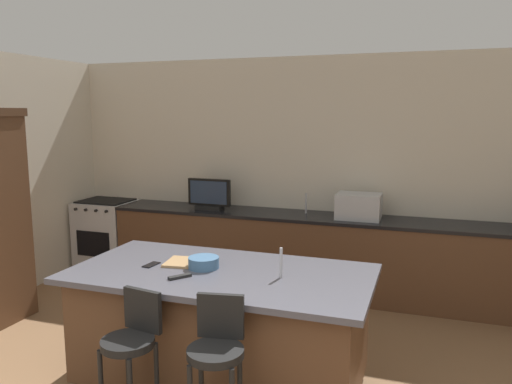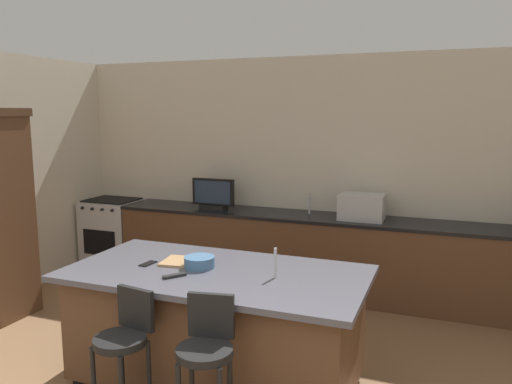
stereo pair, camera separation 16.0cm
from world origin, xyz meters
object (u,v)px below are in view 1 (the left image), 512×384
at_px(bar_stool_right, 217,364).
at_px(tv_remote, 180,277).
at_px(cutting_board, 186,262).
at_px(tv_monitor, 209,195).
at_px(fruit_bowl, 204,263).
at_px(range_oven, 107,235).
at_px(cell_phone, 151,265).
at_px(kitchen_island, 221,327).
at_px(bar_stool_left, 132,352).
at_px(microwave, 359,206).

xyz_separation_m(bar_stool_right, tv_remote, (-0.50, 0.51, 0.33)).
distance_m(bar_stool_right, cutting_board, 1.09).
height_order(tv_monitor, fruit_bowl, tv_monitor).
bearing_deg(cutting_board, range_oven, 136.94).
bearing_deg(cell_phone, kitchen_island, 10.84).
distance_m(bar_stool_left, tv_remote, 0.61).
xyz_separation_m(bar_stool_right, cutting_board, (-0.62, 0.83, 0.33)).
relative_size(bar_stool_right, tv_remote, 5.82).
relative_size(cell_phone, tv_remote, 0.88).
height_order(kitchen_island, cell_phone, cell_phone).
relative_size(tv_monitor, cell_phone, 3.60).
bearing_deg(fruit_bowl, cell_phone, -170.59).
height_order(cell_phone, tv_remote, tv_remote).
distance_m(tv_monitor, bar_stool_left, 3.01).
xyz_separation_m(tv_monitor, fruit_bowl, (0.92, -2.12, -0.14)).
relative_size(kitchen_island, range_oven, 2.39).
relative_size(range_oven, cell_phone, 6.25).
relative_size(kitchen_island, bar_stool_right, 2.27).
distance_m(range_oven, cutting_board, 3.13).
height_order(range_oven, bar_stool_left, bar_stool_left).
relative_size(microwave, cutting_board, 1.59).
height_order(fruit_bowl, cell_phone, fruit_bowl).
height_order(kitchen_island, tv_monitor, tv_monitor).
distance_m(kitchen_island, bar_stool_left, 0.79).
xyz_separation_m(microwave, tv_remote, (-0.93, -2.44, -0.14)).
distance_m(kitchen_island, bar_stool_right, 0.82).
distance_m(range_oven, bar_stool_right, 4.13).
distance_m(bar_stool_right, fruit_bowl, 0.96).
distance_m(bar_stool_right, tv_remote, 0.78).
bearing_deg(kitchen_island, bar_stool_left, -113.36).
height_order(bar_stool_right, tv_remote, bar_stool_right).
distance_m(range_oven, tv_remote, 3.44).
height_order(bar_stool_right, cell_phone, bar_stool_right).
height_order(microwave, bar_stool_right, microwave).
xyz_separation_m(range_oven, cell_phone, (2.03, -2.24, 0.45)).
relative_size(range_oven, tv_monitor, 1.74).
distance_m(bar_stool_left, fruit_bowl, 0.86).
bearing_deg(tv_monitor, bar_stool_right, -64.91).
bearing_deg(tv_remote, range_oven, 171.25).
bearing_deg(fruit_bowl, kitchen_island, -8.57).
xyz_separation_m(kitchen_island, cell_phone, (-0.56, -0.05, 0.45)).
xyz_separation_m(bar_stool_left, cell_phone, (-0.25, 0.68, 0.36)).
bearing_deg(bar_stool_left, kitchen_island, 75.86).
height_order(bar_stool_left, cell_phone, bar_stool_left).
bearing_deg(cutting_board, tv_remote, -69.97).
relative_size(microwave, fruit_bowl, 2.06).
xyz_separation_m(bar_stool_left, bar_stool_right, (0.60, -0.03, 0.04)).
relative_size(bar_stool_left, tv_remote, 5.54).
bearing_deg(bar_stool_left, cutting_board, 100.45).
distance_m(microwave, bar_stool_right, 3.01).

